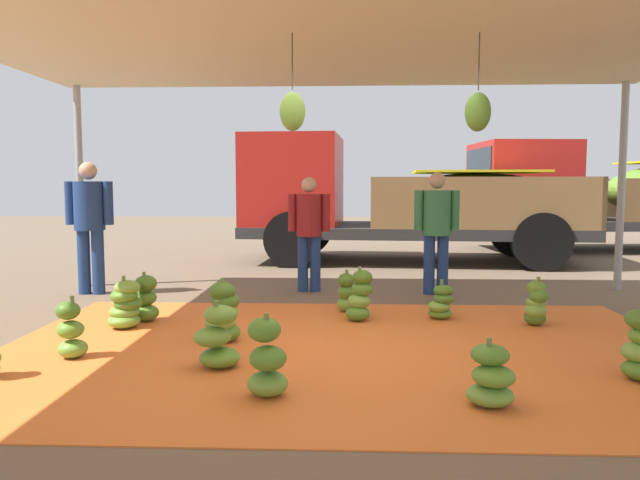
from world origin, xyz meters
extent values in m
plane|color=brown|center=(0.00, 3.00, 0.00)|extent=(40.00, 40.00, 0.00)
cube|color=orange|center=(0.00, 0.00, 0.01)|extent=(6.17, 4.11, 0.01)
cylinder|color=#9EA0A5|center=(-3.80, 3.30, 1.43)|extent=(0.10, 0.10, 2.86)
cylinder|color=#9EA0A5|center=(3.80, 3.30, 1.43)|extent=(0.10, 0.10, 2.86)
cube|color=beige|center=(0.00, 0.00, 2.89)|extent=(8.00, 7.00, 0.06)
cylinder|color=#4C422D|center=(1.23, 0.53, 2.60)|extent=(0.01, 0.01, 0.52)
ellipsoid|color=#518428|center=(1.23, 0.53, 2.13)|extent=(0.24, 0.24, 0.36)
cylinder|color=#4C422D|center=(-0.50, 0.48, 2.60)|extent=(0.01, 0.01, 0.52)
ellipsoid|color=#6B9E38|center=(-0.50, 0.48, 2.14)|extent=(0.24, 0.24, 0.36)
ellipsoid|color=#518428|center=(-1.12, 0.23, 0.09)|extent=(0.42, 0.42, 0.17)
ellipsoid|color=#75A83D|center=(-1.15, 0.21, 0.19)|extent=(0.38, 0.38, 0.17)
ellipsoid|color=#6B9E38|center=(-1.12, 0.19, 0.29)|extent=(0.37, 0.37, 0.17)
ellipsoid|color=#477523|center=(-1.11, 0.23, 0.39)|extent=(0.32, 0.32, 0.17)
ellipsoid|color=#477523|center=(-1.13, 0.22, 0.48)|extent=(0.35, 0.35, 0.17)
cylinder|color=olive|center=(-1.13, 0.21, 0.54)|extent=(0.04, 0.04, 0.12)
ellipsoid|color=#477523|center=(1.96, 1.01, 0.09)|extent=(0.32, 0.32, 0.16)
ellipsoid|color=#75A83D|center=(1.96, 0.98, 0.17)|extent=(0.25, 0.25, 0.16)
ellipsoid|color=#75A83D|center=(1.97, 1.01, 0.24)|extent=(0.29, 0.29, 0.16)
ellipsoid|color=#518428|center=(1.98, 0.97, 0.32)|extent=(0.27, 0.27, 0.16)
ellipsoid|color=#60932D|center=(1.97, 1.02, 0.40)|extent=(0.25, 0.25, 0.16)
cylinder|color=olive|center=(1.98, 0.99, 0.46)|extent=(0.04, 0.04, 0.12)
ellipsoid|color=#6B9E38|center=(0.95, -1.34, 0.08)|extent=(0.32, 0.32, 0.14)
ellipsoid|color=#60932D|center=(0.97, -1.34, 0.21)|extent=(0.37, 0.37, 0.14)
ellipsoid|color=#518428|center=(0.96, -1.29, 0.34)|extent=(0.29, 0.29, 0.14)
cylinder|color=olive|center=(0.94, -1.32, 0.40)|extent=(0.04, 0.04, 0.12)
ellipsoid|color=#75A83D|center=(0.02, 1.61, 0.10)|extent=(0.32, 0.32, 0.17)
ellipsoid|color=#518428|center=(0.01, 1.61, 0.23)|extent=(0.22, 0.22, 0.17)
ellipsoid|color=#477523|center=(0.01, 1.60, 0.37)|extent=(0.19, 0.19, 0.17)
cylinder|color=olive|center=(0.02, 1.61, 0.43)|extent=(0.04, 0.04, 0.12)
ellipsoid|color=#60932D|center=(1.03, 1.28, 0.07)|extent=(0.36, 0.36, 0.12)
ellipsoid|color=#75A83D|center=(1.01, 1.24, 0.15)|extent=(0.32, 0.32, 0.12)
ellipsoid|color=#477523|center=(1.06, 1.24, 0.24)|extent=(0.30, 0.30, 0.12)
ellipsoid|color=#477523|center=(1.06, 1.26, 0.32)|extent=(0.26, 0.26, 0.12)
cylinder|color=olive|center=(1.04, 1.26, 0.38)|extent=(0.04, 0.04, 0.12)
ellipsoid|color=#6B9E38|center=(-0.53, -1.21, 0.10)|extent=(0.31, 0.31, 0.17)
ellipsoid|color=#518428|center=(-0.52, -1.24, 0.28)|extent=(0.35, 0.35, 0.17)
ellipsoid|color=#518428|center=(-0.55, -1.19, 0.47)|extent=(0.32, 0.32, 0.17)
cylinder|color=olive|center=(-0.54, -1.21, 0.53)|extent=(0.04, 0.04, 0.12)
ellipsoid|color=#6B9E38|center=(-2.24, 0.71, 0.08)|extent=(0.44, 0.44, 0.15)
ellipsoid|color=#6B9E38|center=(-2.25, 0.74, 0.17)|extent=(0.33, 0.33, 0.15)
ellipsoid|color=#477523|center=(-2.21, 0.75, 0.25)|extent=(0.32, 0.32, 0.15)
ellipsoid|color=#518428|center=(-2.24, 0.72, 0.34)|extent=(0.28, 0.28, 0.15)
ellipsoid|color=#75A83D|center=(-2.21, 0.74, 0.42)|extent=(0.37, 0.37, 0.15)
cylinder|color=olive|center=(-2.24, 0.72, 0.48)|extent=(0.04, 0.04, 0.12)
ellipsoid|color=#60932D|center=(-1.00, -0.57, 0.09)|extent=(0.39, 0.39, 0.16)
ellipsoid|color=#6B9E38|center=(-1.05, -0.58, 0.26)|extent=(0.37, 0.37, 0.16)
ellipsoid|color=#6B9E38|center=(-0.99, -0.54, 0.43)|extent=(0.35, 0.35, 0.16)
cylinder|color=olive|center=(-1.02, -0.57, 0.49)|extent=(0.04, 0.04, 0.12)
ellipsoid|color=#518428|center=(0.13, 1.14, 0.09)|extent=(0.32, 0.32, 0.16)
ellipsoid|color=#75A83D|center=(0.15, 1.16, 0.22)|extent=(0.26, 0.26, 0.16)
ellipsoid|color=#518428|center=(0.18, 1.18, 0.34)|extent=(0.28, 0.28, 0.16)
ellipsoid|color=#477523|center=(0.18, 1.18, 0.47)|extent=(0.25, 0.25, 0.16)
cylinder|color=olive|center=(0.15, 1.16, 0.53)|extent=(0.04, 0.04, 0.12)
ellipsoid|color=#518428|center=(-2.13, 1.03, 0.10)|extent=(0.35, 0.35, 0.18)
ellipsoid|color=#518428|center=(-2.14, 1.05, 0.26)|extent=(0.29, 0.29, 0.18)
ellipsoid|color=#477523|center=(-2.11, 1.01, 0.42)|extent=(0.31, 0.31, 0.18)
cylinder|color=olive|center=(-2.13, 1.02, 0.48)|extent=(0.04, 0.04, 0.12)
ellipsoid|color=#6B9E38|center=(-2.28, -0.36, 0.09)|extent=(0.32, 0.32, 0.15)
ellipsoid|color=#60932D|center=(-2.30, -0.35, 0.25)|extent=(0.31, 0.31, 0.15)
ellipsoid|color=#477523|center=(-2.32, -0.35, 0.41)|extent=(0.24, 0.24, 0.15)
cylinder|color=olive|center=(-2.29, -0.33, 0.47)|extent=(0.04, 0.04, 0.12)
cube|color=#2D2D2D|center=(1.27, 6.37, 0.60)|extent=(6.45, 2.75, 0.20)
cube|color=red|center=(-1.00, 6.52, 1.55)|extent=(1.91, 2.26, 1.70)
cube|color=#232D38|center=(-1.90, 6.58, 1.89)|extent=(0.15, 1.87, 0.75)
cube|color=olive|center=(2.39, 5.16, 1.15)|extent=(3.91, 0.34, 0.90)
cube|color=olive|center=(2.54, 7.41, 1.15)|extent=(3.91, 0.34, 0.90)
cube|color=olive|center=(4.37, 6.16, 1.15)|extent=(0.23, 2.34, 0.90)
ellipsoid|color=#6B9E38|center=(2.46, 6.29, 1.19)|extent=(3.57, 2.19, 0.98)
cube|color=yellow|center=(2.46, 6.29, 1.70)|extent=(2.46, 1.93, 0.04)
cylinder|color=black|center=(-0.95, 5.44, 0.50)|extent=(1.02, 0.35, 1.00)
cylinder|color=black|center=(-0.80, 7.58, 0.50)|extent=(1.02, 0.35, 1.00)
cylinder|color=black|center=(3.33, 5.16, 0.50)|extent=(1.02, 0.35, 1.00)
cylinder|color=black|center=(3.48, 7.29, 0.50)|extent=(1.02, 0.35, 1.00)
cube|color=#2D2D2D|center=(6.36, 8.65, 0.60)|extent=(7.00, 2.76, 0.20)
cube|color=red|center=(3.90, 8.46, 1.55)|extent=(2.07, 2.21, 1.70)
cube|color=#232D38|center=(2.93, 8.39, 1.89)|extent=(0.16, 1.80, 0.75)
cylinder|color=black|center=(4.11, 7.45, 0.50)|extent=(1.02, 0.35, 1.00)
cylinder|color=black|center=(3.96, 9.49, 0.50)|extent=(1.02, 0.35, 1.00)
cylinder|color=navy|center=(-0.58, 2.99, 0.38)|extent=(0.14, 0.14, 0.76)
cylinder|color=navy|center=(-0.41, 2.99, 0.38)|extent=(0.14, 0.14, 0.76)
cylinder|color=maroon|center=(-0.50, 2.99, 1.05)|extent=(0.35, 0.35, 0.57)
cylinder|color=maroon|center=(-0.73, 2.99, 1.08)|extent=(0.11, 0.11, 0.51)
cylinder|color=maroon|center=(-0.27, 2.99, 1.08)|extent=(0.11, 0.11, 0.51)
sphere|color=tan|center=(-0.50, 2.99, 1.46)|extent=(0.21, 0.21, 0.21)
cylinder|color=navy|center=(1.12, 2.84, 0.40)|extent=(0.15, 0.15, 0.79)
cylinder|color=navy|center=(1.30, 2.84, 0.40)|extent=(0.15, 0.15, 0.79)
cylinder|color=#337A4C|center=(1.21, 2.84, 1.09)|extent=(0.36, 0.36, 0.59)
cylinder|color=#337A4C|center=(0.97, 2.84, 1.12)|extent=(0.12, 0.12, 0.53)
cylinder|color=#337A4C|center=(1.45, 2.84, 1.12)|extent=(0.12, 0.12, 0.53)
sphere|color=tan|center=(1.21, 2.84, 1.52)|extent=(0.21, 0.21, 0.21)
cylinder|color=navy|center=(-3.50, 2.67, 0.43)|extent=(0.16, 0.16, 0.86)
cylinder|color=navy|center=(-3.31, 2.67, 0.43)|extent=(0.16, 0.16, 0.86)
cylinder|color=navy|center=(-3.40, 2.67, 1.18)|extent=(0.39, 0.39, 0.65)
cylinder|color=navy|center=(-3.66, 2.67, 1.22)|extent=(0.13, 0.13, 0.57)
cylinder|color=navy|center=(-3.14, 2.67, 1.22)|extent=(0.13, 0.13, 0.57)
sphere|color=tan|center=(-3.40, 2.67, 1.65)|extent=(0.23, 0.23, 0.23)
camera|label=1|loc=(0.00, -5.26, 1.45)|focal=34.10mm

